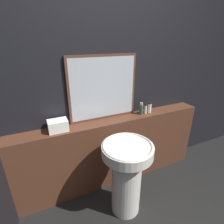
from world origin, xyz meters
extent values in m
cube|color=black|center=(0.00, 1.66, 1.25)|extent=(8.00, 0.06, 2.50)
cube|color=#512D1E|center=(0.00, 1.52, 0.44)|extent=(2.35, 0.22, 0.88)
cylinder|color=silver|center=(-0.09, 1.06, 0.36)|extent=(0.30, 0.30, 0.72)
cylinder|color=silver|center=(-0.09, 1.06, 0.77)|extent=(0.50, 0.50, 0.10)
torus|color=silver|center=(-0.09, 1.06, 0.82)|extent=(0.49, 0.49, 0.02)
cube|color=#563323|center=(-0.11, 1.61, 1.24)|extent=(0.80, 0.03, 0.72)
cube|color=#B2BCC6|center=(-0.11, 1.61, 1.24)|extent=(0.75, 0.02, 0.67)
cube|color=white|center=(-0.65, 1.52, 0.94)|extent=(0.20, 0.14, 0.11)
cylinder|color=#2D4C3D|center=(0.36, 1.52, 0.94)|extent=(0.05, 0.05, 0.12)
cylinder|color=tan|center=(0.36, 1.52, 1.02)|extent=(0.04, 0.04, 0.03)
cylinder|color=beige|center=(0.42, 1.52, 0.93)|extent=(0.04, 0.04, 0.10)
cylinder|color=black|center=(0.42, 1.52, 0.99)|extent=(0.03, 0.03, 0.02)
cylinder|color=white|center=(0.48, 1.52, 0.94)|extent=(0.04, 0.04, 0.11)
cylinder|color=black|center=(0.48, 1.52, 1.01)|extent=(0.03, 0.03, 0.02)
camera|label=1|loc=(-0.81, -0.15, 1.75)|focal=28.00mm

